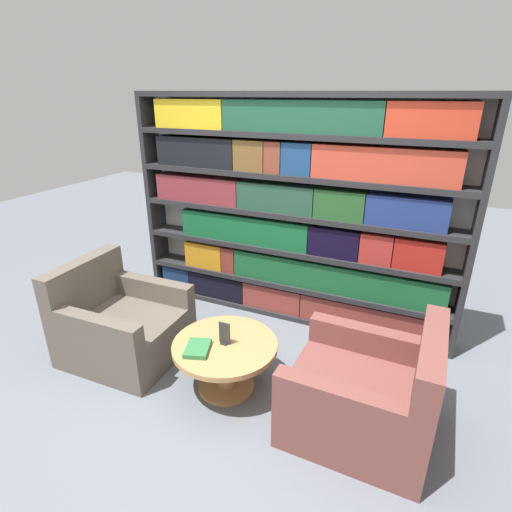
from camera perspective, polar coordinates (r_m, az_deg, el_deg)
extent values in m
plane|color=slate|center=(3.11, -5.92, -20.91)|extent=(14.00, 14.00, 0.00)
cube|color=silver|center=(3.89, 5.55, 6.51)|extent=(3.14, 0.05, 2.13)
cube|color=#262628|center=(4.51, -14.02, 8.18)|extent=(0.05, 0.30, 2.13)
cube|color=#262628|center=(3.60, 28.72, 2.44)|extent=(0.05, 0.30, 2.13)
cube|color=#262628|center=(4.19, 4.45, -7.75)|extent=(3.04, 0.30, 0.05)
cube|color=#262628|center=(4.04, 4.59, -3.69)|extent=(3.04, 0.30, 0.05)
cube|color=#262628|center=(3.89, 4.75, 1.01)|extent=(3.04, 0.30, 0.05)
cube|color=#262628|center=(3.78, 4.92, 6.04)|extent=(3.04, 0.30, 0.05)
cube|color=#262628|center=(3.69, 5.10, 11.34)|extent=(3.04, 0.30, 0.05)
cube|color=#262628|center=(3.64, 5.30, 16.84)|extent=(3.04, 0.30, 0.05)
cube|color=#262628|center=(3.62, 5.50, 22.05)|extent=(3.04, 0.30, 0.05)
cube|color=#15284D|center=(4.64, -10.70, -2.82)|extent=(0.34, 0.20, 0.26)
cube|color=black|center=(4.39, -5.26, -4.03)|extent=(0.65, 0.20, 0.26)
cube|color=brown|center=(4.14, 2.56, -5.69)|extent=(0.62, 0.20, 0.26)
cube|color=brown|center=(3.94, 14.62, -8.02)|extent=(1.13, 0.20, 0.26)
cube|color=orange|center=(4.32, -6.99, 0.33)|extent=(0.43, 0.20, 0.27)
cube|color=maroon|center=(4.18, -3.50, -0.30)|extent=(0.14, 0.20, 0.27)
cube|color=#19562D|center=(3.83, 10.92, -2.88)|extent=(2.00, 0.20, 0.27)
cube|color=#155A31|center=(3.99, -1.59, 4.04)|extent=(1.35, 0.20, 0.27)
cube|color=black|center=(3.70, 11.23, 2.11)|extent=(0.46, 0.20, 0.27)
cube|color=#A32C27|center=(3.64, 16.92, 1.21)|extent=(0.27, 0.20, 0.27)
cube|color=#A21F18|center=(3.62, 22.23, 0.36)|extent=(0.39, 0.20, 0.27)
cube|color=maroon|center=(4.13, -8.03, 9.52)|extent=(0.92, 0.20, 0.25)
cube|color=#234937|center=(3.76, 3.01, 8.42)|extent=(0.75, 0.20, 0.25)
cube|color=#235227|center=(3.59, 12.01, 7.28)|extent=(0.44, 0.20, 0.25)
cube|color=navy|center=(3.52, 20.78, 6.00)|extent=(0.65, 0.20, 0.25)
cube|color=black|center=(4.06, -8.24, 14.56)|extent=(0.84, 0.20, 0.28)
cube|color=brown|center=(3.79, -0.58, 14.21)|extent=(0.30, 0.20, 0.28)
cube|color=brown|center=(3.69, 2.82, 13.98)|extent=(0.15, 0.20, 0.28)
cube|color=navy|center=(3.62, 6.14, 13.70)|extent=(0.27, 0.20, 0.28)
cube|color=#BB3F2B|center=(3.46, 17.86, 12.39)|extent=(1.17, 0.20, 0.28)
cube|color=gold|center=(4.05, -9.07, 19.44)|extent=(0.73, 0.20, 0.26)
cube|color=#1C4C36|center=(3.58, 6.34, 19.21)|extent=(1.40, 0.20, 0.26)
cube|color=#BD3721|center=(3.40, 23.78, 17.39)|extent=(0.64, 0.20, 0.26)
cube|color=brown|center=(3.68, -18.03, -10.64)|extent=(0.93, 0.85, 0.38)
cube|color=brown|center=(3.73, -23.30, -3.73)|extent=(0.16, 0.83, 0.44)
cube|color=brown|center=(3.27, -21.65, -9.66)|extent=(0.77, 0.14, 0.19)
cube|color=brown|center=(3.73, -14.28, -4.63)|extent=(0.77, 0.14, 0.19)
cube|color=brown|center=(2.93, 14.30, -19.76)|extent=(0.92, 0.84, 0.38)
cube|color=brown|center=(2.67, 23.48, -14.69)|extent=(0.16, 0.83, 0.44)
cube|color=brown|center=(3.05, 14.95, -11.26)|extent=(0.77, 0.13, 0.19)
cube|color=brown|center=(2.49, 11.47, -19.65)|extent=(0.77, 0.13, 0.19)
cylinder|color=#AD7F4C|center=(3.16, -4.34, -15.64)|extent=(0.14, 0.14, 0.37)
cylinder|color=#AD7F4C|center=(3.27, -4.25, -17.97)|extent=(0.43, 0.43, 0.03)
cylinder|color=#AD7F4C|center=(3.04, -4.45, -12.61)|extent=(0.78, 0.78, 0.04)
cube|color=black|center=(3.02, -4.46, -12.23)|extent=(0.05, 0.06, 0.01)
cube|color=#2D2D2D|center=(2.98, -4.51, -10.93)|extent=(0.09, 0.01, 0.17)
cube|color=#2D703D|center=(2.96, -8.34, -12.93)|extent=(0.23, 0.26, 0.03)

